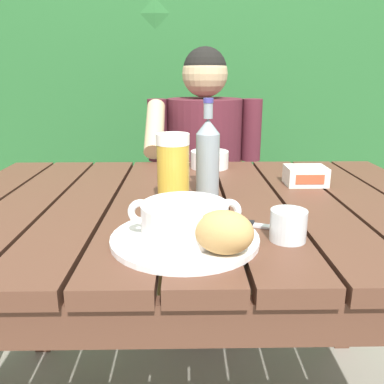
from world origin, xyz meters
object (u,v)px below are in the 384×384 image
soup_bowl (185,219)px  serving_plate (185,238)px  person_eating (204,165)px  table_knife (252,224)px  water_glass_small (288,225)px  butter_tub (306,176)px  bread_roll (224,232)px  chair_near_diner (202,204)px  diner_bowl (210,159)px  beer_bottle (208,157)px  beer_glass (173,171)px

soup_bowl → serving_plate: bearing=82.9°
person_eating → table_knife: size_ratio=8.12×
soup_bowl → water_glass_small: size_ratio=3.05×
butter_tub → bread_roll: bearing=-120.5°
bread_roll → table_knife: (0.08, 0.16, -0.05)m
chair_near_diner → diner_bowl: 0.63m
person_eating → beer_bottle: size_ratio=4.66×
beer_glass → butter_tub: 0.43m
beer_glass → water_glass_small: bearing=-42.9°
bread_roll → diner_bowl: bread_roll is taller
butter_tub → water_glass_small: bearing=-110.7°
chair_near_diner → serving_plate: bearing=-94.2°
chair_near_diner → butter_tub: (0.27, -0.76, 0.33)m
person_eating → soup_bowl: (-0.08, -0.96, 0.11)m
diner_bowl → serving_plate: bearing=-97.7°
beer_glass → butter_tub: (0.38, 0.19, -0.06)m
person_eating → soup_bowl: size_ratio=5.49×
table_knife → diner_bowl: size_ratio=1.13×
water_glass_small → table_knife: (-0.06, 0.07, -0.03)m
chair_near_diner → soup_bowl: bearing=-94.2°
bread_roll → beer_bottle: bearing=91.3°
serving_plate → butter_tub: 0.54m
table_knife → soup_bowl: bearing=-151.7°
person_eating → beer_glass: size_ratio=6.67×
diner_bowl → beer_glass: bearing=-105.2°
serving_plate → diner_bowl: bearing=82.3°
bread_roll → butter_tub: 0.56m
water_glass_small → table_knife: 0.10m
person_eating → chair_near_diner: bearing=89.2°
serving_plate → water_glass_small: size_ratio=4.05×
bread_roll → diner_bowl: bearing=88.5°
butter_tub → diner_bowl: diner_bowl is taller
soup_bowl → bread_roll: bearing=-49.4°
chair_near_diner → table_knife: 1.14m
butter_tub → person_eating: bearing=115.8°
soup_bowl → beer_glass: 0.22m
table_knife → person_eating: bearing=93.9°
water_glass_small → diner_bowl: (-0.11, 0.63, -0.00)m
water_glass_small → butter_tub: bearing=69.3°
serving_plate → table_knife: serving_plate is taller
person_eating → bread_roll: person_eating is taller
beer_bottle → water_glass_small: beer_bottle is taller
diner_bowl → soup_bowl: bearing=-97.7°
beer_glass → diner_bowl: 0.44m
person_eating → beer_glass: (-0.11, -0.75, 0.16)m
bread_roll → person_eating: bearing=89.2°
serving_plate → beer_bottle: bearing=78.4°
chair_near_diner → bread_roll: bearing=-90.8°
chair_near_diner → diner_bowl: size_ratio=7.23×
person_eating → soup_bowl: 0.97m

